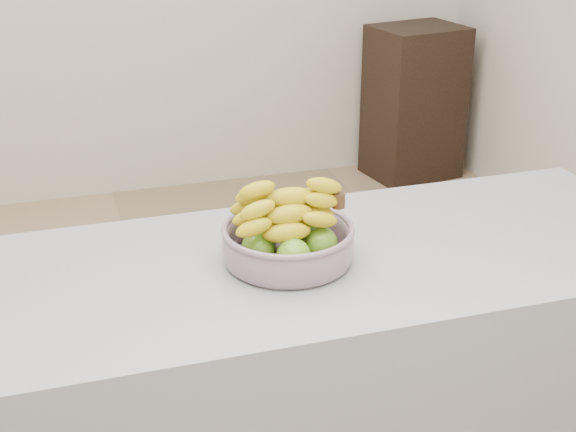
# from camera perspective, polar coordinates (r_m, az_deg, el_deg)

# --- Properties ---
(ground) EXTENTS (4.00, 4.00, 0.00)m
(ground) POSITION_cam_1_polar(r_m,az_deg,el_deg) (2.68, -7.85, -14.11)
(ground) COLOR #9E7F60
(ground) RESTS_ON ground
(cabinet) EXTENTS (0.52, 0.44, 0.83)m
(cabinet) POSITION_cam_1_polar(r_m,az_deg,el_deg) (4.50, 8.95, 7.95)
(cabinet) COLOR black
(cabinet) RESTS_ON ground
(fruit_bowl) EXTENTS (0.27, 0.27, 0.16)m
(fruit_bowl) POSITION_cam_1_polar(r_m,az_deg,el_deg) (1.60, -0.01, -1.61)
(fruit_bowl) COLOR #98A3B7
(fruit_bowl) RESTS_ON counter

